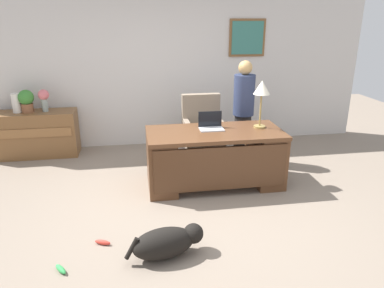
# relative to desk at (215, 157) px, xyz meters

# --- Properties ---
(ground_plane) EXTENTS (12.00, 12.00, 0.00)m
(ground_plane) POSITION_rel_desk_xyz_m (-0.42, -0.68, -0.42)
(ground_plane) COLOR gray
(back_wall) EXTENTS (7.00, 0.16, 2.70)m
(back_wall) POSITION_rel_desk_xyz_m (-0.41, 1.92, 0.94)
(back_wall) COLOR silver
(back_wall) RESTS_ON ground_plane
(desk) EXTENTS (1.80, 0.83, 0.77)m
(desk) POSITION_rel_desk_xyz_m (0.00, 0.00, 0.00)
(desk) COLOR brown
(desk) RESTS_ON ground_plane
(credenza) EXTENTS (1.39, 0.50, 0.74)m
(credenza) POSITION_rel_desk_xyz_m (-2.69, 1.57, -0.04)
(credenza) COLOR brown
(credenza) RESTS_ON ground_plane
(armchair) EXTENTS (0.60, 0.59, 1.05)m
(armchair) POSITION_rel_desk_xyz_m (0.00, 0.91, 0.06)
(armchair) COLOR gray
(armchair) RESTS_ON ground_plane
(person_standing) EXTENTS (0.32, 0.32, 1.58)m
(person_standing) POSITION_rel_desk_xyz_m (0.62, 0.81, 0.39)
(person_standing) COLOR #262323
(person_standing) RESTS_ON ground_plane
(dog_lying) EXTENTS (0.78, 0.42, 0.30)m
(dog_lying) POSITION_rel_desk_xyz_m (-0.79, -1.47, -0.26)
(dog_lying) COLOR black
(dog_lying) RESTS_ON ground_plane
(laptop) EXTENTS (0.32, 0.22, 0.22)m
(laptop) POSITION_rel_desk_xyz_m (-0.03, 0.15, 0.41)
(laptop) COLOR #B2B5BA
(laptop) RESTS_ON desk
(desk_lamp) EXTENTS (0.22, 0.22, 0.64)m
(desk_lamp) POSITION_rel_desk_xyz_m (0.63, 0.10, 0.85)
(desk_lamp) COLOR #9E8447
(desk_lamp) RESTS_ON desk
(vase_with_flowers) EXTENTS (0.17, 0.17, 0.36)m
(vase_with_flowers) POSITION_rel_desk_xyz_m (-2.46, 1.57, 0.55)
(vase_with_flowers) COLOR gray
(vase_with_flowers) RESTS_ON credenza
(vase_empty) EXTENTS (0.14, 0.14, 0.31)m
(vase_empty) POSITION_rel_desk_xyz_m (-2.88, 1.57, 0.48)
(vase_empty) COLOR silver
(vase_empty) RESTS_ON credenza
(potted_plant) EXTENTS (0.24, 0.24, 0.36)m
(potted_plant) POSITION_rel_desk_xyz_m (-2.72, 1.57, 0.52)
(potted_plant) COLOR brown
(potted_plant) RESTS_ON credenza
(dog_toy_bone) EXTENTS (0.18, 0.12, 0.05)m
(dog_toy_bone) POSITION_rel_desk_xyz_m (-1.43, -1.18, -0.39)
(dog_toy_bone) COLOR #E53F33
(dog_toy_bone) RESTS_ON ground_plane
(dog_toy_plush) EXTENTS (0.14, 0.17, 0.05)m
(dog_toy_plush) POSITION_rel_desk_xyz_m (-1.77, -1.54, -0.39)
(dog_toy_plush) COLOR green
(dog_toy_plush) RESTS_ON ground_plane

